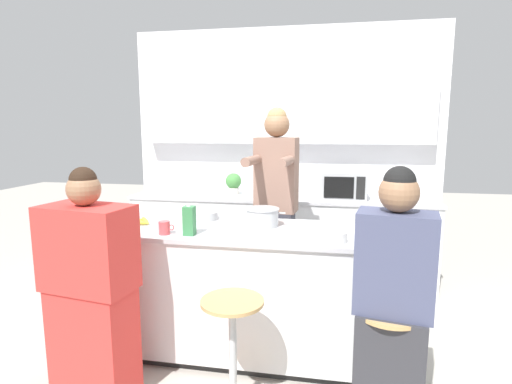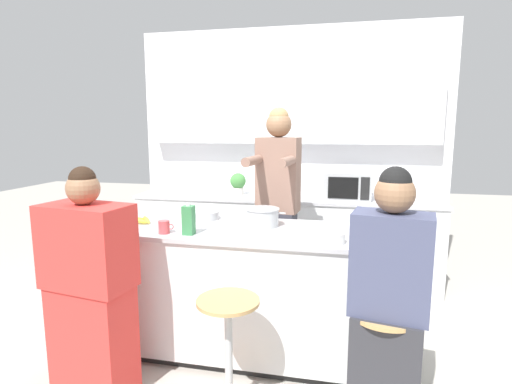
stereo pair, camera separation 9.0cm
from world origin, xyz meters
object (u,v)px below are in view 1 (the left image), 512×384
Objects in this scene: bar_stool_leftmost at (103,337)px; banana_bunch at (140,221)px; cooking_pot at (263,217)px; microwave at (343,185)px; bar_stool_center at (233,356)px; person_wrapped_blanket at (91,294)px; kitchen_island at (254,291)px; bar_stool_rightmost at (386,370)px; person_seated_near at (392,317)px; potted_plant at (233,183)px; juice_carton at (189,220)px; coffee_cup_near at (164,228)px; person_cooking at (276,215)px; fruit_bowl at (204,216)px.

banana_bunch is at bearing 91.79° from bar_stool_leftmost.
cooking_pot is 1.49m from microwave.
bar_stool_center is 0.90m from person_wrapped_blanket.
bar_stool_rightmost is (0.83, -0.64, -0.11)m from kitchen_island.
cooking_pot is (0.04, 0.75, 0.63)m from bar_stool_center.
person_seated_near is 2.56m from potted_plant.
microwave reaches higher than kitchen_island.
bar_stool_rightmost is at bearing -37.69° from kitchen_island.
juice_carton is (0.44, 0.38, 0.66)m from bar_stool_leftmost.
person_seated_near is 6.93× the size of juice_carton.
juice_carton reaches higher than bar_stool_leftmost.
coffee_cup_near is 0.36m from banana_bunch.
kitchen_island is at bearing 23.12° from coffee_cup_near.
banana_bunch is 0.38× the size of microwave.
juice_carton is (0.46, 0.42, 0.36)m from person_wrapped_blanket.
person_cooking is 5.46× the size of cooking_pot.
person_seated_near reaches higher than bar_stool_center.
person_wrapped_blanket is at bearing -116.17° from fruit_bowl.
cooking_pot is at bearing 65.38° from kitchen_island.
person_wrapped_blanket is 4.31× the size of cooking_pot.
bar_stool_leftmost is at bearing 64.53° from person_wrapped_blanket.
person_cooking is at bearing 86.11° from bar_stool_center.
juice_carton is at bearing 41.02° from bar_stool_leftmost.
person_wrapped_blanket is at bearing -125.85° from coffee_cup_near.
potted_plant is (-1.34, 2.15, 0.37)m from person_seated_near.
person_wrapped_blanket reaches higher than cooking_pot.
cooking_pot is 1.51m from potted_plant.
bar_stool_center is 0.98m from cooking_pot.
juice_carton reaches higher than cooking_pot.
person_cooking reaches higher than potted_plant.
fruit_bowl is 0.48m from banana_bunch.
person_cooking reaches higher than fruit_bowl.
bar_stool_leftmost is at bearing 178.85° from bar_stool_rightmost.
microwave is (0.56, 0.91, 0.13)m from person_cooking.
coffee_cup_near reaches higher than kitchen_island.
kitchen_island is 2.99× the size of bar_stool_leftmost.
bar_stool_center is 2.96× the size of potted_plant.
microwave reaches higher than cooking_pot.
cooking_pot is (0.90, 0.74, 0.33)m from person_wrapped_blanket.
fruit_bowl reaches higher than bar_stool_center.
coffee_cup_near is at bearing -37.90° from banana_bunch.
juice_carton is (-0.43, -0.32, 0.03)m from cooking_pot.
person_cooking is at bearing 50.77° from coffee_cup_near.
bar_stool_center is 2.12× the size of cooking_pot.
bar_stool_rightmost is at bearing -1.15° from bar_stool_leftmost.
cooking_pot is at bearing 48.38° from person_wrapped_blanket.
coffee_cup_near is at bearing 163.93° from bar_stool_rightmost.
bar_stool_leftmost is 0.48× the size of person_seated_near.
banana_bunch is (-0.89, -0.11, -0.04)m from cooking_pot.
bar_stool_rightmost is 1.50m from person_cooking.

